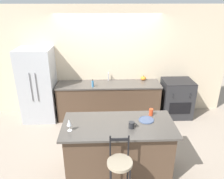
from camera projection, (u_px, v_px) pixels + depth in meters
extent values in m
plane|color=gray|center=(109.00, 123.00, 5.33)|extent=(18.00, 18.00, 0.00)
cube|color=beige|center=(108.00, 62.00, 5.45)|extent=(6.00, 0.07, 2.70)
cube|color=#4C3828|center=(109.00, 101.00, 5.51)|extent=(2.49, 0.64, 0.86)
cube|color=#47423D|center=(109.00, 84.00, 5.34)|extent=(2.52, 0.67, 0.03)
cube|color=black|center=(109.00, 84.00, 5.33)|extent=(0.56, 0.35, 0.01)
cylinder|color=#ADAFB5|center=(108.00, 76.00, 5.49)|extent=(0.02, 0.02, 0.22)
cylinder|color=#ADAFB5|center=(108.00, 73.00, 5.39)|extent=(0.02, 0.12, 0.02)
cube|color=#4C3828|center=(118.00, 149.00, 3.70)|extent=(1.70, 0.75, 0.90)
cube|color=#47423D|center=(119.00, 125.00, 3.52)|extent=(1.82, 0.87, 0.03)
cube|color=#ADAFB5|center=(38.00, 85.00, 5.23)|extent=(0.79, 0.68, 1.77)
cylinder|color=#939399|center=(31.00, 87.00, 4.87)|extent=(0.02, 0.02, 0.67)
cylinder|color=#939399|center=(36.00, 87.00, 4.87)|extent=(0.02, 0.02, 0.67)
cube|color=#28282B|center=(176.00, 98.00, 5.53)|extent=(0.73, 0.65, 0.93)
cube|color=black|center=(180.00, 108.00, 5.27)|extent=(0.52, 0.01, 0.30)
cube|color=black|center=(178.00, 81.00, 5.35)|extent=(0.73, 0.65, 0.02)
cylinder|color=black|center=(173.00, 95.00, 5.11)|extent=(0.03, 0.02, 0.03)
cylinder|color=black|center=(190.00, 94.00, 5.13)|extent=(0.03, 0.02, 0.03)
cylinder|color=black|center=(173.00, 97.00, 5.14)|extent=(0.03, 0.02, 0.03)
cylinder|color=black|center=(190.00, 97.00, 5.16)|extent=(0.03, 0.02, 0.03)
cylinder|color=black|center=(110.00, 177.00, 3.25)|extent=(0.02, 0.02, 0.70)
cylinder|color=black|center=(127.00, 177.00, 3.26)|extent=(0.02, 0.02, 0.70)
cylinder|color=gray|center=(120.00, 163.00, 2.99)|extent=(0.35, 0.35, 0.04)
cylinder|color=black|center=(110.00, 146.00, 3.03)|extent=(0.02, 0.02, 0.33)
cylinder|color=black|center=(128.00, 146.00, 3.04)|extent=(0.02, 0.02, 0.33)
cube|color=black|center=(119.00, 139.00, 2.99)|extent=(0.25, 0.02, 0.04)
cylinder|color=#425170|center=(146.00, 120.00, 3.62)|extent=(0.25, 0.25, 0.01)
torus|color=#425170|center=(146.00, 120.00, 3.62)|extent=(0.25, 0.25, 0.01)
cylinder|color=white|center=(70.00, 130.00, 3.34)|extent=(0.07, 0.07, 0.00)
cylinder|color=white|center=(70.00, 128.00, 3.32)|extent=(0.01, 0.01, 0.09)
cone|color=white|center=(69.00, 122.00, 3.29)|extent=(0.07, 0.07, 0.10)
cylinder|color=#232326|center=(132.00, 125.00, 3.39)|extent=(0.09, 0.09, 0.10)
torus|color=#232326|center=(135.00, 125.00, 3.39)|extent=(0.07, 0.01, 0.07)
cylinder|color=red|center=(151.00, 112.00, 3.76)|extent=(0.07, 0.07, 0.12)
ellipsoid|color=orange|center=(143.00, 78.00, 5.52)|extent=(0.13, 0.13, 0.10)
cylinder|color=brown|center=(144.00, 76.00, 5.50)|extent=(0.02, 0.02, 0.02)
cylinder|color=teal|center=(93.00, 84.00, 5.11)|extent=(0.05, 0.05, 0.15)
cylinder|color=black|center=(93.00, 80.00, 5.07)|extent=(0.02, 0.02, 0.04)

